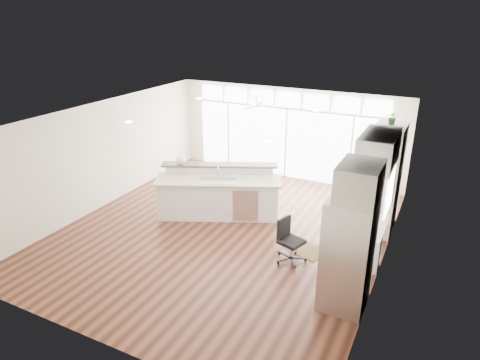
% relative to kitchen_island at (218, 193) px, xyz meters
% --- Properties ---
extents(floor, '(7.00, 8.00, 0.02)m').
position_rel_kitchen_island_xyz_m(floor, '(0.51, -0.65, -0.61)').
color(floor, '#3F1D13').
rests_on(floor, ground).
extents(ceiling, '(7.00, 8.00, 0.02)m').
position_rel_kitchen_island_xyz_m(ceiling, '(0.51, -0.65, 2.10)').
color(ceiling, white).
rests_on(ceiling, wall_back).
extents(wall_back, '(7.00, 0.04, 2.70)m').
position_rel_kitchen_island_xyz_m(wall_back, '(0.51, 3.35, 0.75)').
color(wall_back, silver).
rests_on(wall_back, floor).
extents(wall_front, '(7.00, 0.04, 2.70)m').
position_rel_kitchen_island_xyz_m(wall_front, '(0.51, -4.65, 0.75)').
color(wall_front, silver).
rests_on(wall_front, floor).
extents(wall_left, '(0.04, 8.00, 2.70)m').
position_rel_kitchen_island_xyz_m(wall_left, '(-2.99, -0.65, 0.75)').
color(wall_left, silver).
rests_on(wall_left, floor).
extents(wall_right, '(0.04, 8.00, 2.70)m').
position_rel_kitchen_island_xyz_m(wall_right, '(4.01, -0.65, 0.75)').
color(wall_right, silver).
rests_on(wall_right, floor).
extents(glass_wall, '(5.80, 0.06, 2.08)m').
position_rel_kitchen_island_xyz_m(glass_wall, '(0.51, 3.29, 0.45)').
color(glass_wall, white).
rests_on(glass_wall, wall_back).
extents(transom_row, '(5.90, 0.06, 0.40)m').
position_rel_kitchen_island_xyz_m(transom_row, '(0.51, 3.29, 1.78)').
color(transom_row, white).
rests_on(transom_row, wall_back).
extents(desk_window, '(0.04, 0.85, 0.85)m').
position_rel_kitchen_island_xyz_m(desk_window, '(3.97, -0.35, 0.95)').
color(desk_window, white).
rests_on(desk_window, wall_right).
extents(ceiling_fan, '(1.16, 1.16, 0.32)m').
position_rel_kitchen_island_xyz_m(ceiling_fan, '(0.01, 2.15, 1.88)').
color(ceiling_fan, white).
rests_on(ceiling_fan, ceiling).
extents(recessed_lights, '(3.40, 3.00, 0.02)m').
position_rel_kitchen_island_xyz_m(recessed_lights, '(0.51, -0.45, 2.08)').
color(recessed_lights, '#F0E3CC').
rests_on(recessed_lights, ceiling).
extents(oven_cabinet, '(0.64, 1.20, 2.50)m').
position_rel_kitchen_island_xyz_m(oven_cabinet, '(3.68, 1.15, 0.65)').
color(oven_cabinet, white).
rests_on(oven_cabinet, floor).
extents(desk_nook, '(0.72, 1.30, 0.76)m').
position_rel_kitchen_island_xyz_m(desk_nook, '(3.64, -0.35, -0.22)').
color(desk_nook, white).
rests_on(desk_nook, floor).
extents(upper_cabinets, '(0.64, 1.30, 0.64)m').
position_rel_kitchen_island_xyz_m(upper_cabinets, '(3.68, -0.35, 1.75)').
color(upper_cabinets, white).
rests_on(upper_cabinets, wall_right).
extents(refrigerator, '(0.76, 0.90, 2.00)m').
position_rel_kitchen_island_xyz_m(refrigerator, '(3.62, -2.00, 0.40)').
color(refrigerator, silver).
rests_on(refrigerator, floor).
extents(fridge_cabinet, '(0.64, 0.90, 0.60)m').
position_rel_kitchen_island_xyz_m(fridge_cabinet, '(3.68, -2.00, 1.70)').
color(fridge_cabinet, white).
rests_on(fridge_cabinet, wall_right).
extents(framed_photos, '(0.06, 0.22, 0.80)m').
position_rel_kitchen_island_xyz_m(framed_photos, '(3.97, 0.27, 0.80)').
color(framed_photos, black).
rests_on(framed_photos, wall_right).
extents(kitchen_island, '(3.21, 2.29, 1.20)m').
position_rel_kitchen_island_xyz_m(kitchen_island, '(0.00, 0.00, 0.00)').
color(kitchen_island, white).
rests_on(kitchen_island, floor).
extents(rug, '(0.94, 0.80, 0.01)m').
position_rel_kitchen_island_xyz_m(rug, '(2.48, -0.61, -0.59)').
color(rug, '#3C2B13').
rests_on(rug, floor).
extents(office_chair, '(0.58, 0.56, 0.90)m').
position_rel_kitchen_island_xyz_m(office_chair, '(2.33, -1.15, -0.15)').
color(office_chair, black).
rests_on(office_chair, floor).
extents(fishbowl, '(0.32, 0.32, 0.24)m').
position_rel_kitchen_island_xyz_m(fishbowl, '(-1.03, -0.03, 0.72)').
color(fishbowl, white).
rests_on(fishbowl, kitchen_island).
extents(monitor, '(0.13, 0.44, 0.36)m').
position_rel_kitchen_island_xyz_m(monitor, '(3.56, -0.35, 0.34)').
color(monitor, black).
rests_on(monitor, desk_nook).
extents(keyboard, '(0.12, 0.30, 0.01)m').
position_rel_kitchen_island_xyz_m(keyboard, '(3.39, -0.35, 0.17)').
color(keyboard, white).
rests_on(keyboard, desk_nook).
extents(potted_plant, '(0.27, 0.30, 0.22)m').
position_rel_kitchen_island_xyz_m(potted_plant, '(3.68, 1.15, 2.01)').
color(potted_plant, '#2A5F28').
rests_on(potted_plant, oven_cabinet).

